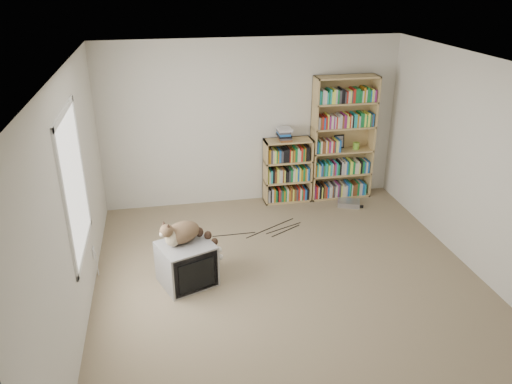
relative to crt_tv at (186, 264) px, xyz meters
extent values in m
cube|color=gray|center=(1.18, -0.34, -0.25)|extent=(4.50, 5.00, 0.01)
cube|color=beige|center=(1.18, 2.16, 1.00)|extent=(4.50, 0.02, 2.50)
cube|color=beige|center=(1.18, -2.84, 1.00)|extent=(4.50, 0.02, 2.50)
cube|color=beige|center=(-1.07, -0.34, 1.00)|extent=(0.02, 5.00, 2.50)
cube|color=beige|center=(3.43, -0.34, 1.00)|extent=(0.02, 5.00, 2.50)
cube|color=white|center=(1.18, -0.34, 2.25)|extent=(4.50, 5.00, 0.02)
cube|color=white|center=(-1.06, -0.14, 1.15)|extent=(0.02, 1.22, 1.52)
cube|color=gray|center=(0.00, -0.01, 0.00)|extent=(0.73, 0.70, 0.51)
cube|color=black|center=(0.09, -0.24, 0.00)|extent=(0.51, 0.22, 0.47)
cube|color=black|center=(0.10, -0.26, -0.01)|extent=(0.41, 0.17, 0.36)
cube|color=black|center=(-0.04, 0.10, -0.01)|extent=(0.43, 0.40, 0.30)
ellipsoid|color=#372716|center=(-0.02, 0.07, 0.37)|extent=(0.52, 0.47, 0.24)
ellipsoid|color=#372716|center=(0.07, 0.13, 0.36)|extent=(0.28, 0.29, 0.18)
ellipsoid|color=#BFAE8A|center=(-0.13, -0.02, 0.36)|extent=(0.23, 0.23, 0.20)
ellipsoid|color=#372716|center=(-0.20, -0.05, 0.48)|extent=(0.21, 0.21, 0.15)
sphere|color=beige|center=(-0.25, -0.08, 0.45)|extent=(0.08, 0.08, 0.06)
cone|color=black|center=(-0.17, -0.07, 0.54)|extent=(0.08, 0.09, 0.08)
cone|color=black|center=(-0.22, 0.00, 0.54)|extent=(0.08, 0.09, 0.08)
cube|color=tan|center=(2.11, 2.00, 0.71)|extent=(0.02, 0.30, 1.93)
cube|color=tan|center=(3.05, 2.00, 0.71)|extent=(0.02, 0.30, 1.93)
cube|color=tan|center=(2.58, 2.14, 0.71)|extent=(0.97, 0.03, 1.93)
cube|color=tan|center=(2.58, 2.00, 1.67)|extent=(0.97, 0.30, 0.02)
cube|color=tan|center=(2.58, 2.00, -0.24)|extent=(0.97, 0.30, 0.03)
cube|color=tan|center=(2.58, 2.00, 0.14)|extent=(0.97, 0.30, 0.03)
cube|color=tan|center=(2.58, 2.00, 0.52)|extent=(0.97, 0.30, 0.02)
cube|color=tan|center=(2.58, 2.00, 0.90)|extent=(0.97, 0.30, 0.02)
cube|color=tan|center=(2.58, 2.00, 1.29)|extent=(0.97, 0.30, 0.02)
cube|color=red|center=(2.58, 2.00, -0.13)|extent=(0.89, 0.24, 0.19)
cube|color=blue|center=(2.58, 2.00, 0.25)|extent=(0.89, 0.24, 0.19)
cube|color=#157739|center=(2.58, 2.00, 0.63)|extent=(0.89, 0.24, 0.19)
cube|color=beige|center=(2.58, 2.00, 1.01)|extent=(0.89, 0.24, 0.19)
cube|color=black|center=(2.58, 2.00, 1.39)|extent=(0.89, 0.24, 0.19)
cube|color=tan|center=(1.36, 2.00, 0.25)|extent=(0.03, 0.30, 1.01)
cube|color=tan|center=(2.07, 2.00, 0.25)|extent=(0.02, 0.30, 1.01)
cube|color=tan|center=(1.71, 2.14, 0.25)|extent=(0.73, 0.03, 1.01)
cube|color=tan|center=(1.71, 2.00, 0.74)|extent=(0.73, 0.30, 0.02)
cube|color=tan|center=(1.71, 2.00, -0.24)|extent=(0.73, 0.30, 0.03)
cube|color=tan|center=(1.71, 2.00, 0.09)|extent=(0.73, 0.30, 0.03)
cube|color=tan|center=(1.71, 2.00, 0.41)|extent=(0.73, 0.30, 0.02)
cube|color=red|center=(1.71, 2.00, -0.13)|extent=(0.65, 0.24, 0.19)
cube|color=blue|center=(1.71, 2.00, 0.20)|extent=(0.65, 0.24, 0.19)
cube|color=#157739|center=(1.71, 2.00, 0.52)|extent=(0.65, 0.24, 0.19)
cube|color=red|center=(1.65, 1.98, 0.85)|extent=(0.22, 0.29, 0.19)
cylinder|color=#76B333|center=(2.81, 2.00, 0.59)|extent=(0.10, 0.10, 0.11)
cube|color=black|center=(2.56, 2.10, 0.64)|extent=(0.16, 0.05, 0.21)
cube|color=#A7A7AC|center=(2.61, 1.62, -0.21)|extent=(0.40, 0.34, 0.08)
cube|color=silver|center=(-1.06, 0.34, 0.07)|extent=(0.01, 0.08, 0.13)
camera|label=1|loc=(-0.16, -4.99, 3.10)|focal=35.00mm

